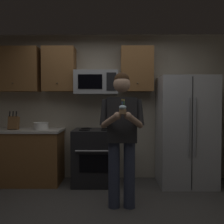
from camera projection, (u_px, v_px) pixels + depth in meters
name	position (u px, v px, depth m)	size (l,w,h in m)	color
ground_plane	(101.00, 220.00, 2.99)	(6.00, 6.00, 0.00)	#474442
wall_back	(106.00, 107.00, 4.70)	(4.40, 0.10, 2.60)	#B7AD99
oven_range	(96.00, 156.00, 4.34)	(0.76, 0.70, 0.93)	black
microwave	(96.00, 83.00, 4.41)	(0.74, 0.41, 0.40)	#9EA0A5
refrigerator	(186.00, 131.00, 4.27)	(0.90, 0.75, 1.80)	#B7BABF
cabinet_row_upper	(64.00, 70.00, 4.46)	(2.78, 0.36, 0.76)	brown
counter_left	(20.00, 156.00, 4.37)	(1.44, 0.66, 0.92)	brown
knife_block	(14.00, 123.00, 4.30)	(0.16, 0.15, 0.32)	brown
bowl_large_white	(41.00, 126.00, 4.34)	(0.26, 0.26, 0.12)	white
person	(122.00, 132.00, 3.31)	(0.60, 0.48, 1.76)	#383F59
cupcake	(123.00, 109.00, 2.97)	(0.09, 0.09, 0.17)	#A87F56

